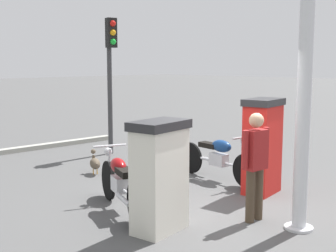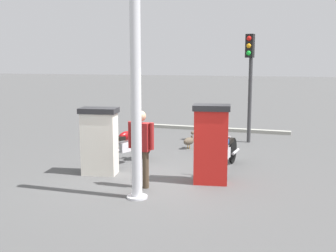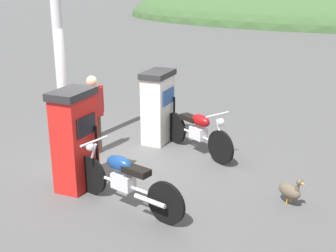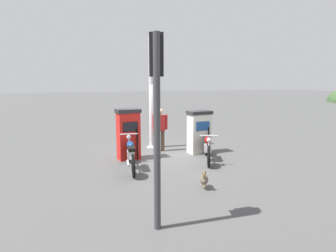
% 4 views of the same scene
% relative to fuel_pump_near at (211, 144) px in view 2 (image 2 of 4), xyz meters
% --- Properties ---
extents(ground_plane, '(120.00, 120.00, 0.00)m').
position_rel_fuel_pump_near_xyz_m(ground_plane, '(0.01, 1.30, -0.86)').
color(ground_plane, '#4C4C4C').
extents(fuel_pump_near, '(0.60, 0.84, 1.70)m').
position_rel_fuel_pump_near_xyz_m(fuel_pump_near, '(0.00, 0.00, 0.00)').
color(fuel_pump_near, red).
rests_on(fuel_pump_near, ground).
extents(fuel_pump_far, '(0.61, 0.91, 1.55)m').
position_rel_fuel_pump_near_xyz_m(fuel_pump_far, '(0.00, 2.60, -0.07)').
color(fuel_pump_far, silver).
rests_on(fuel_pump_far, ground).
extents(motorcycle_near_pump, '(2.19, 0.61, 0.97)m').
position_rel_fuel_pump_near_xyz_m(motorcycle_near_pump, '(1.09, -0.15, -0.38)').
color(motorcycle_near_pump, black).
rests_on(motorcycle_near_pump, ground).
extents(motorcycle_far_pump, '(1.95, 0.95, 0.97)m').
position_rel_fuel_pump_near_xyz_m(motorcycle_far_pump, '(1.05, 2.42, -0.38)').
color(motorcycle_far_pump, black).
rests_on(motorcycle_far_pump, ground).
extents(attendant_person, '(0.23, 0.58, 1.61)m').
position_rel_fuel_pump_near_xyz_m(attendant_person, '(-0.72, 1.33, 0.06)').
color(attendant_person, '#473828').
rests_on(attendant_person, ground).
extents(wandering_duck, '(0.49, 0.37, 0.51)m').
position_rel_fuel_pump_near_xyz_m(wandering_duck, '(3.27, 1.23, -0.62)').
color(wandering_duck, brown).
rests_on(wandering_duck, ground).
extents(roadside_traffic_light, '(0.40, 0.28, 3.41)m').
position_rel_fuel_pump_near_xyz_m(roadside_traffic_light, '(4.68, -0.39, 1.49)').
color(roadside_traffic_light, '#38383A').
rests_on(roadside_traffic_light, ground).
extents(canopy_support_pole, '(0.40, 0.40, 4.30)m').
position_rel_fuel_pump_near_xyz_m(canopy_support_pole, '(-1.37, 1.19, 1.21)').
color(canopy_support_pole, silver).
rests_on(canopy_support_pole, ground).
extents(road_edge_kerb, '(0.55, 6.09, 0.12)m').
position_rel_fuel_pump_near_xyz_m(road_edge_kerb, '(6.68, 1.30, -0.80)').
color(road_edge_kerb, '#9E9E93').
rests_on(road_edge_kerb, ground).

